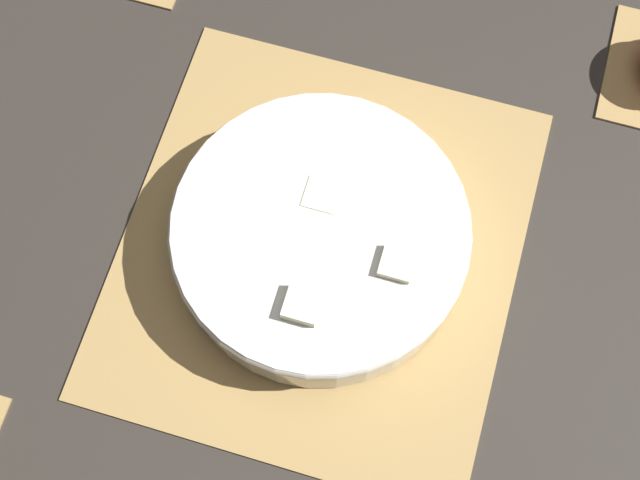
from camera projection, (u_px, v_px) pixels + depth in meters
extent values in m
plane|color=#2D2823|center=(320.00, 251.00, 0.86)|extent=(6.00, 6.00, 0.00)
cube|color=#A8844C|center=(320.00, 250.00, 0.86)|extent=(0.41, 0.37, 0.01)
cube|color=brown|center=(270.00, 409.00, 0.80)|extent=(0.01, 0.37, 0.00)
cube|color=brown|center=(285.00, 362.00, 0.82)|extent=(0.01, 0.37, 0.00)
cube|color=brown|center=(299.00, 315.00, 0.83)|extent=(0.01, 0.37, 0.00)
cube|color=brown|center=(313.00, 271.00, 0.85)|extent=(0.01, 0.37, 0.00)
cube|color=brown|center=(327.00, 228.00, 0.86)|extent=(0.01, 0.37, 0.00)
cube|color=brown|center=(340.00, 186.00, 0.88)|extent=(0.01, 0.37, 0.00)
cube|color=brown|center=(352.00, 146.00, 0.89)|extent=(0.01, 0.37, 0.00)
cube|color=brown|center=(364.00, 107.00, 0.91)|extent=(0.01, 0.37, 0.00)
cylinder|color=silver|center=(320.00, 238.00, 0.82)|extent=(0.27, 0.27, 0.06)
torus|color=silver|center=(320.00, 229.00, 0.80)|extent=(0.28, 0.28, 0.01)
cylinder|color=#F7EFC6|center=(356.00, 192.00, 0.86)|extent=(0.03, 0.03, 0.01)
cylinder|color=#F7EFC6|center=(405.00, 235.00, 0.80)|extent=(0.03, 0.03, 0.01)
cylinder|color=#F7EFC6|center=(267.00, 330.00, 0.80)|extent=(0.03, 0.03, 0.01)
cylinder|color=#F7EFC6|center=(311.00, 233.00, 0.83)|extent=(0.03, 0.03, 0.01)
cylinder|color=#F7EFC6|center=(351.00, 212.00, 0.83)|extent=(0.03, 0.03, 0.01)
cylinder|color=#F7EFC6|center=(260.00, 177.00, 0.81)|extent=(0.02, 0.02, 0.01)
cylinder|color=#F7EFC6|center=(224.00, 273.00, 0.79)|extent=(0.03, 0.03, 0.01)
cylinder|color=#F7EFC6|center=(241.00, 198.00, 0.83)|extent=(0.03, 0.03, 0.01)
cylinder|color=#F7EFC6|center=(277.00, 249.00, 0.82)|extent=(0.03, 0.03, 0.01)
cylinder|color=#F7EFC6|center=(382.00, 162.00, 0.85)|extent=(0.03, 0.03, 0.01)
cube|color=beige|center=(321.00, 201.00, 0.82)|extent=(0.03, 0.03, 0.03)
cube|color=beige|center=(266.00, 293.00, 0.82)|extent=(0.03, 0.03, 0.03)
cube|color=beige|center=(396.00, 267.00, 0.79)|extent=(0.03, 0.03, 0.03)
cube|color=beige|center=(304.00, 147.00, 0.85)|extent=(0.03, 0.03, 0.03)
cube|color=beige|center=(303.00, 308.00, 0.77)|extent=(0.03, 0.03, 0.03)
cube|color=beige|center=(368.00, 302.00, 0.82)|extent=(0.02, 0.02, 0.02)
cube|color=beige|center=(214.00, 233.00, 0.80)|extent=(0.02, 0.02, 0.02)
cube|color=beige|center=(322.00, 290.00, 0.81)|extent=(0.03, 0.03, 0.03)
ellipsoid|color=orange|center=(246.00, 252.00, 0.82)|extent=(0.03, 0.02, 0.02)
ellipsoid|color=orange|center=(281.00, 216.00, 0.84)|extent=(0.03, 0.02, 0.02)
ellipsoid|color=red|center=(362.00, 262.00, 0.79)|extent=(0.03, 0.01, 0.01)
ellipsoid|color=red|center=(324.00, 320.00, 0.81)|extent=(0.03, 0.01, 0.01)
ellipsoid|color=red|center=(392.00, 309.00, 0.78)|extent=(0.03, 0.02, 0.01)
ellipsoid|color=orange|center=(246.00, 314.00, 0.78)|extent=(0.03, 0.02, 0.01)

